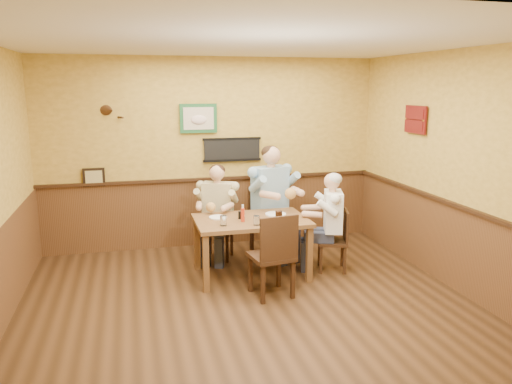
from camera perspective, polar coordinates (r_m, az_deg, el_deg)
room at (r=5.20m, az=0.59°, el=4.37°), size 5.02×5.03×2.81m
dining_table at (r=6.28m, az=-0.56°, el=-3.88°), size 1.40×0.90×0.75m
chair_back_left at (r=6.99m, az=-4.33°, el=-4.30°), size 0.51×0.51×0.84m
chair_back_right at (r=7.07m, az=1.59°, el=-3.43°), size 0.58×0.58×0.99m
chair_right_end at (r=6.62m, az=8.70°, el=-5.46°), size 0.47×0.47×0.81m
chair_near_side at (r=5.75m, az=1.76°, el=-7.12°), size 0.52×0.52×0.99m
diner_tan_shirt at (r=6.94m, az=-4.35°, el=-2.87°), size 0.73×0.73×1.20m
diner_blue_polo at (r=7.02m, az=1.60°, el=-1.75°), size 0.83×0.83×1.42m
diner_white_elder at (r=6.57m, az=8.75°, el=-4.01°), size 0.67×0.67×1.16m
water_glass_left at (r=5.95m, az=-3.75°, el=-3.28°), size 0.09×0.09×0.12m
water_glass_mid at (r=5.96m, az=0.05°, el=-3.27°), size 0.09×0.09×0.11m
cola_tumbler at (r=6.18m, az=2.62°, el=-2.72°), size 0.10×0.10×0.11m
hot_sauce_bottle at (r=6.10m, az=-1.52°, el=-2.53°), size 0.05×0.05×0.19m
salt_shaker at (r=6.32m, az=-1.45°, el=-2.51°), size 0.04×0.04×0.09m
pepper_shaker at (r=6.24m, az=-1.87°, el=-2.66°), size 0.05×0.05×0.10m
plate_far_left at (r=6.32m, az=-4.36°, el=-2.89°), size 0.30×0.30×0.02m
plate_far_right at (r=6.45m, az=2.25°, el=-2.54°), size 0.35×0.35×0.02m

